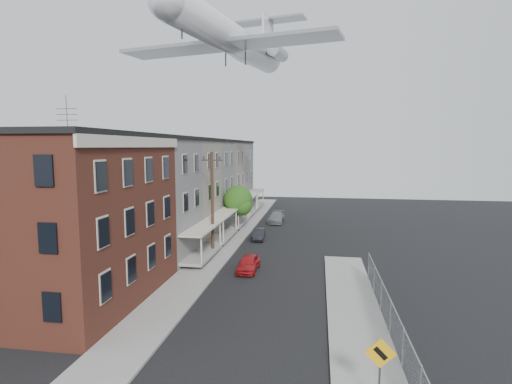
# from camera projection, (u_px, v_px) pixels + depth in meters

# --- Properties ---
(ground) EXTENTS (120.00, 120.00, 0.00)m
(ground) POSITION_uv_depth(u_px,v_px,m) (231.00, 382.00, 16.08)
(ground) COLOR black
(ground) RESTS_ON ground
(sidewalk_left) EXTENTS (3.00, 62.00, 0.12)m
(sidewalk_left) POSITION_uv_depth(u_px,v_px,m) (229.00, 240.00, 40.48)
(sidewalk_left) COLOR gray
(sidewalk_left) RESTS_ON ground
(sidewalk_right) EXTENTS (3.00, 26.00, 0.12)m
(sidewalk_right) POSITION_uv_depth(u_px,v_px,m) (357.00, 325.00, 21.11)
(sidewalk_right) COLOR gray
(sidewalk_right) RESTS_ON ground
(curb_left) EXTENTS (0.15, 62.00, 0.14)m
(curb_left) POSITION_uv_depth(u_px,v_px,m) (243.00, 240.00, 40.26)
(curb_left) COLOR gray
(curb_left) RESTS_ON ground
(curb_right) EXTENTS (0.15, 26.00, 0.14)m
(curb_right) POSITION_uv_depth(u_px,v_px,m) (329.00, 323.00, 21.34)
(curb_right) COLOR gray
(curb_right) RESTS_ON ground
(corner_building) EXTENTS (10.31, 12.30, 12.15)m
(corner_building) POSITION_uv_depth(u_px,v_px,m) (63.00, 217.00, 24.23)
(corner_building) COLOR #361811
(corner_building) RESTS_ON ground
(row_house_a) EXTENTS (11.98, 7.00, 10.30)m
(row_house_a) POSITION_uv_depth(u_px,v_px,m) (134.00, 198.00, 33.55)
(row_house_a) COLOR #5F5F5C
(row_house_a) RESTS_ON ground
(row_house_b) EXTENTS (11.98, 7.00, 10.30)m
(row_house_b) POSITION_uv_depth(u_px,v_px,m) (166.00, 189.00, 40.42)
(row_house_b) COLOR slate
(row_house_b) RESTS_ON ground
(row_house_c) EXTENTS (11.98, 7.00, 10.30)m
(row_house_c) POSITION_uv_depth(u_px,v_px,m) (188.00, 183.00, 47.29)
(row_house_c) COLOR #5F5F5C
(row_house_c) RESTS_ON ground
(row_house_d) EXTENTS (11.98, 7.00, 10.30)m
(row_house_d) POSITION_uv_depth(u_px,v_px,m) (205.00, 179.00, 54.16)
(row_house_d) COLOR slate
(row_house_d) RESTS_ON ground
(row_house_e) EXTENTS (11.98, 7.00, 10.30)m
(row_house_e) POSITION_uv_depth(u_px,v_px,m) (218.00, 175.00, 61.03)
(row_house_e) COLOR #5F5F5C
(row_house_e) RESTS_ON ground
(chainlink_fence) EXTENTS (0.06, 18.06, 1.90)m
(chainlink_fence) POSITION_uv_depth(u_px,v_px,m) (390.00, 318.00, 19.80)
(chainlink_fence) COLOR gray
(chainlink_fence) RESTS_ON ground
(warning_sign) EXTENTS (1.10, 0.11, 2.80)m
(warning_sign) POSITION_uv_depth(u_px,v_px,m) (380.00, 363.00, 14.00)
(warning_sign) COLOR #515156
(warning_sign) RESTS_ON ground
(utility_pole) EXTENTS (1.80, 0.26, 9.00)m
(utility_pole) POSITION_uv_depth(u_px,v_px,m) (212.00, 203.00, 34.09)
(utility_pole) COLOR black
(utility_pole) RESTS_ON ground
(street_tree) EXTENTS (3.22, 3.20, 5.20)m
(street_tree) POSITION_uv_depth(u_px,v_px,m) (239.00, 201.00, 43.92)
(street_tree) COLOR black
(street_tree) RESTS_ON ground
(car_near) EXTENTS (1.51, 3.61, 1.22)m
(car_near) POSITION_uv_depth(u_px,v_px,m) (249.00, 263.00, 30.36)
(car_near) COLOR #AA1619
(car_near) RESTS_ON ground
(car_mid) EXTENTS (1.38, 3.38, 1.09)m
(car_mid) POSITION_uv_depth(u_px,v_px,m) (259.00, 234.00, 40.75)
(car_mid) COLOR black
(car_mid) RESTS_ON ground
(car_far) EXTENTS (1.89, 4.47, 1.29)m
(car_far) POSITION_uv_depth(u_px,v_px,m) (276.00, 217.00, 49.88)
(car_far) COLOR slate
(car_far) RESTS_ON ground
(airplane) EXTENTS (22.39, 25.59, 7.36)m
(airplane) POSITION_uv_depth(u_px,v_px,m) (234.00, 40.00, 39.94)
(airplane) COLOR white
(airplane) RESTS_ON ground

